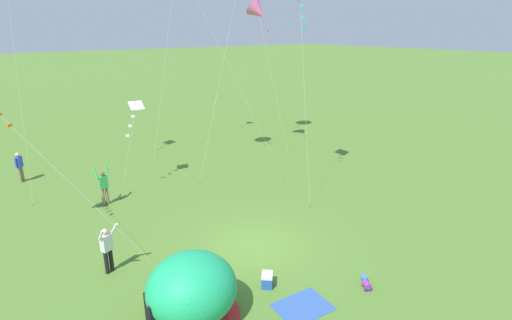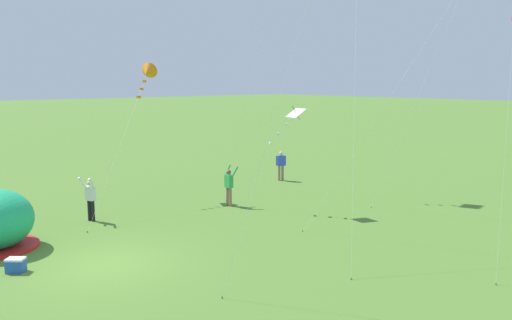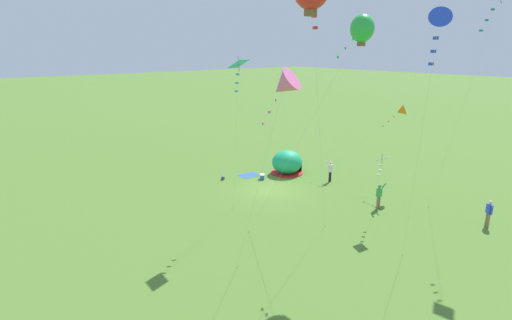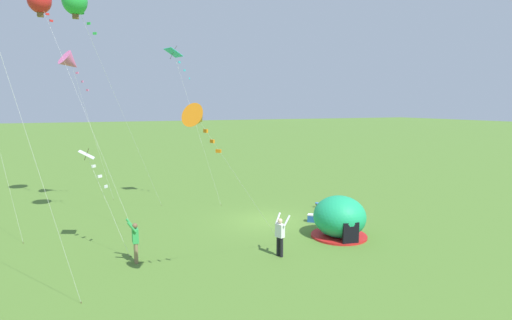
{
  "view_description": "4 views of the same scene",
  "coord_description": "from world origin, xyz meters",
  "px_view_note": "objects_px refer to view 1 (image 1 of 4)",
  "views": [
    {
      "loc": [
        -8.56,
        -11.24,
        8.34
      ],
      "look_at": [
        2.94,
        3.71,
        2.06
      ],
      "focal_mm": 28.0,
      "sensor_mm": 36.0,
      "label": 1
    },
    {
      "loc": [
        14.55,
        -6.34,
        5.78
      ],
      "look_at": [
        0.75,
        5.68,
        2.88
      ],
      "focal_mm": 35.0,
      "sensor_mm": 36.0,
      "label": 2
    },
    {
      "loc": [
        19.47,
        22.36,
        10.82
      ],
      "look_at": [
        2.7,
        1.69,
        3.29
      ],
      "focal_mm": 28.0,
      "sensor_mm": 36.0,
      "label": 3
    },
    {
      "loc": [
        -20.26,
        9.35,
        6.62
      ],
      "look_at": [
        -0.67,
        0.93,
        3.67
      ],
      "focal_mm": 28.0,
      "sensor_mm": 36.0,
      "label": 4
    }
  ],
  "objects_px": {
    "popup_tent": "(192,290)",
    "kite_pink": "(258,12)",
    "toddler_crawling": "(366,283)",
    "person_arms_raised": "(104,185)",
    "person_watching_sky": "(107,247)",
    "person_with_toddler": "(19,165)",
    "cooler_box": "(267,280)",
    "kite_white": "(135,112)"
  },
  "relations": [
    {
      "from": "popup_tent",
      "to": "person_arms_raised",
      "type": "distance_m",
      "value": 9.89
    },
    {
      "from": "cooler_box",
      "to": "popup_tent",
      "type": "bearing_deg",
      "value": 177.53
    },
    {
      "from": "cooler_box",
      "to": "kite_pink",
      "type": "height_order",
      "value": "kite_pink"
    },
    {
      "from": "kite_white",
      "to": "kite_pink",
      "type": "xyz_separation_m",
      "value": [
        8.84,
        0.73,
        5.16
      ]
    },
    {
      "from": "toddler_crawling",
      "to": "kite_white",
      "type": "relative_size",
      "value": 0.11
    },
    {
      "from": "person_arms_raised",
      "to": "kite_white",
      "type": "xyz_separation_m",
      "value": [
        2.47,
        1.54,
        3.11
      ]
    },
    {
      "from": "popup_tent",
      "to": "cooler_box",
      "type": "distance_m",
      "value": 2.88
    },
    {
      "from": "person_arms_raised",
      "to": "cooler_box",
      "type": "bearing_deg",
      "value": -77.61
    },
    {
      "from": "popup_tent",
      "to": "person_watching_sky",
      "type": "distance_m",
      "value": 4.12
    },
    {
      "from": "person_with_toddler",
      "to": "kite_pink",
      "type": "xyz_separation_m",
      "value": [
        14.08,
        -3.75,
        8.3
      ]
    },
    {
      "from": "person_with_toddler",
      "to": "kite_white",
      "type": "distance_m",
      "value": 7.58
    },
    {
      "from": "popup_tent",
      "to": "person_arms_raised",
      "type": "height_order",
      "value": "popup_tent"
    },
    {
      "from": "popup_tent",
      "to": "cooler_box",
      "type": "bearing_deg",
      "value": -2.47
    },
    {
      "from": "person_watching_sky",
      "to": "kite_pink",
      "type": "bearing_deg",
      "value": 32.08
    },
    {
      "from": "toddler_crawling",
      "to": "person_arms_raised",
      "type": "bearing_deg",
      "value": 111.54
    },
    {
      "from": "popup_tent",
      "to": "person_with_toddler",
      "type": "bearing_deg",
      "value": 97.85
    },
    {
      "from": "person_arms_raised",
      "to": "kite_pink",
      "type": "bearing_deg",
      "value": 11.36
    },
    {
      "from": "toddler_crawling",
      "to": "person_arms_raised",
      "type": "xyz_separation_m",
      "value": [
        -4.77,
        12.09,
        0.82
      ]
    },
    {
      "from": "person_watching_sky",
      "to": "cooler_box",
      "type": "bearing_deg",
      "value": -45.74
    },
    {
      "from": "person_with_toddler",
      "to": "kite_pink",
      "type": "height_order",
      "value": "kite_pink"
    },
    {
      "from": "person_arms_raised",
      "to": "person_watching_sky",
      "type": "bearing_deg",
      "value": -106.59
    },
    {
      "from": "popup_tent",
      "to": "kite_pink",
      "type": "relative_size",
      "value": 0.28
    },
    {
      "from": "popup_tent",
      "to": "person_watching_sky",
      "type": "relative_size",
      "value": 1.49
    },
    {
      "from": "person_arms_raised",
      "to": "kite_white",
      "type": "distance_m",
      "value": 4.26
    },
    {
      "from": "person_with_toddler",
      "to": "kite_pink",
      "type": "bearing_deg",
      "value": -14.91
    },
    {
      "from": "toddler_crawling",
      "to": "kite_pink",
      "type": "relative_size",
      "value": 0.05
    },
    {
      "from": "popup_tent",
      "to": "kite_pink",
      "type": "xyz_separation_m",
      "value": [
        11.89,
        12.14,
        8.27
      ]
    },
    {
      "from": "popup_tent",
      "to": "kite_white",
      "type": "height_order",
      "value": "kite_white"
    },
    {
      "from": "toddler_crawling",
      "to": "person_arms_raised",
      "type": "distance_m",
      "value": 13.02
    },
    {
      "from": "cooler_box",
      "to": "person_arms_raised",
      "type": "relative_size",
      "value": 0.34
    },
    {
      "from": "cooler_box",
      "to": "kite_pink",
      "type": "bearing_deg",
      "value": 53.36
    },
    {
      "from": "popup_tent",
      "to": "toddler_crawling",
      "type": "relative_size",
      "value": 5.21
    },
    {
      "from": "toddler_crawling",
      "to": "person_arms_raised",
      "type": "relative_size",
      "value": 0.29
    },
    {
      "from": "cooler_box",
      "to": "kite_white",
      "type": "distance_m",
      "value": 12.17
    },
    {
      "from": "popup_tent",
      "to": "toddler_crawling",
      "type": "height_order",
      "value": "popup_tent"
    },
    {
      "from": "kite_white",
      "to": "person_watching_sky",
      "type": "bearing_deg",
      "value": -119.59
    },
    {
      "from": "popup_tent",
      "to": "kite_pink",
      "type": "height_order",
      "value": "kite_pink"
    },
    {
      "from": "person_watching_sky",
      "to": "person_arms_raised",
      "type": "relative_size",
      "value": 1.0
    },
    {
      "from": "person_with_toddler",
      "to": "cooler_box",
      "type": "bearing_deg",
      "value": -72.77
    },
    {
      "from": "cooler_box",
      "to": "toddler_crawling",
      "type": "xyz_separation_m",
      "value": [
        2.58,
        -2.1,
        -0.04
      ]
    },
    {
      "from": "person_watching_sky",
      "to": "person_with_toddler",
      "type": "bearing_deg",
      "value": 94.82
    },
    {
      "from": "toddler_crawling",
      "to": "kite_pink",
      "type": "distance_m",
      "value": 18.21
    }
  ]
}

